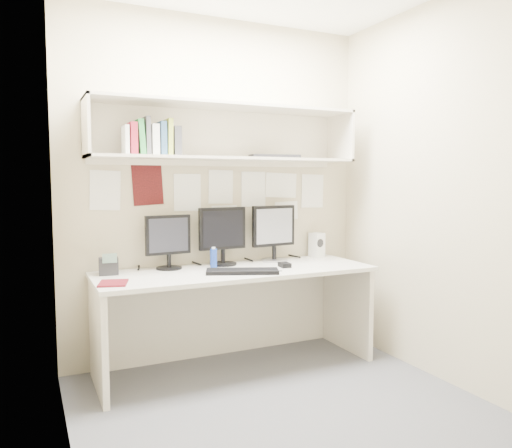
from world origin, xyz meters
name	(u,v)px	position (x,y,z in m)	size (l,w,h in m)	color
floor	(277,403)	(0.00, 0.00, 0.00)	(2.40, 2.00, 0.01)	#4E4E53
wall_back	(218,189)	(0.00, 1.00, 1.30)	(2.40, 0.02, 2.60)	#BBAF8F
wall_front	(389,197)	(0.00, -1.00, 1.30)	(2.40, 0.02, 2.60)	#BBAF8F
wall_left	(62,195)	(-1.20, 0.00, 1.30)	(0.02, 2.00, 2.60)	#BBAF8F
wall_right	(430,190)	(1.20, 0.00, 1.30)	(0.02, 2.00, 2.60)	#BBAF8F
desk	(236,318)	(0.00, 0.65, 0.37)	(2.00, 0.70, 0.73)	beige
overhead_hutch	(224,133)	(0.00, 0.86, 1.72)	(2.00, 0.38, 0.40)	beige
pinned_papers	(218,196)	(0.00, 0.99, 1.25)	(1.92, 0.01, 0.48)	white
monitor_left	(168,239)	(-0.44, 0.87, 0.95)	(0.34, 0.18, 0.39)	black
monitor_center	(222,233)	(-0.02, 0.87, 0.97)	(0.38, 0.21, 0.44)	black
monitor_right	(274,231)	(0.42, 0.87, 0.97)	(0.38, 0.21, 0.44)	#A5A5AA
keyboard	(242,271)	(-0.02, 0.49, 0.74)	(0.50, 0.18, 0.02)	black
mouse	(285,265)	(0.36, 0.57, 0.75)	(0.07, 0.11, 0.03)	black
speaker	(317,245)	(0.85, 0.91, 0.83)	(0.12, 0.13, 0.20)	silver
blue_bottle	(214,258)	(-0.13, 0.75, 0.80)	(0.05, 0.05, 0.16)	#16349A
maroon_notebook	(113,283)	(-0.89, 0.49, 0.74)	(0.17, 0.20, 0.01)	#5A0F17
desk_phone	(109,266)	(-0.87, 0.82, 0.79)	(0.14, 0.13, 0.15)	black
book_stack	(152,139)	(-0.56, 0.78, 1.65)	(0.38, 0.16, 0.26)	white
hutch_tray	(275,157)	(0.39, 0.81, 1.55)	(0.38, 0.15, 0.03)	black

